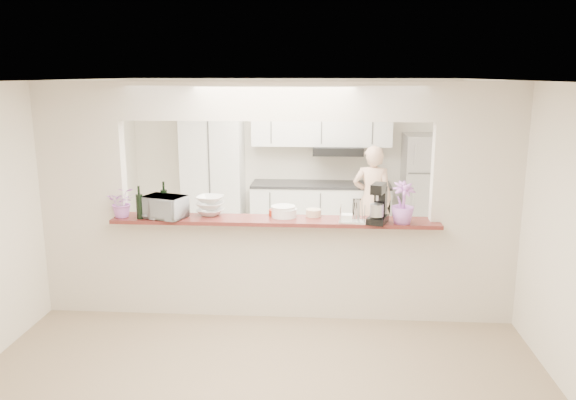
# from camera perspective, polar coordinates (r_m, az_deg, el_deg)

# --- Properties ---
(floor) EXTENTS (6.00, 6.00, 0.00)m
(floor) POSITION_cam_1_polar(r_m,az_deg,el_deg) (6.26, -1.25, -11.48)
(floor) COLOR gray
(floor) RESTS_ON ground
(tile_overlay) EXTENTS (5.00, 2.90, 0.01)m
(tile_overlay) POSITION_cam_1_polar(r_m,az_deg,el_deg) (7.70, -0.21, -6.73)
(tile_overlay) COLOR beige
(tile_overlay) RESTS_ON floor
(partition) EXTENTS (5.00, 0.15, 2.50)m
(partition) POSITION_cam_1_polar(r_m,az_deg,el_deg) (5.82, -1.32, 1.97)
(partition) COLOR beige
(partition) RESTS_ON floor
(bar_counter) EXTENTS (3.40, 0.38, 1.09)m
(bar_counter) POSITION_cam_1_polar(r_m,az_deg,el_deg) (6.05, -1.28, -6.51)
(bar_counter) COLOR beige
(bar_counter) RESTS_ON floor
(kitchen_cabinets) EXTENTS (3.15, 0.62, 2.25)m
(kitchen_cabinets) POSITION_cam_1_polar(r_m,az_deg,el_deg) (8.59, -0.89, 2.02)
(kitchen_cabinets) COLOR silver
(kitchen_cabinets) RESTS_ON floor
(refrigerator) EXTENTS (0.75, 0.70, 1.70)m
(refrigerator) POSITION_cam_1_polar(r_m,az_deg,el_deg) (8.65, 14.00, 0.87)
(refrigerator) COLOR #AEAEB3
(refrigerator) RESTS_ON floor
(flower_left) EXTENTS (0.35, 0.32, 0.33)m
(flower_left) POSITION_cam_1_polar(r_m,az_deg,el_deg) (6.13, -16.46, -0.19)
(flower_left) COLOR #C468B4
(flower_left) RESTS_ON bar_counter
(wine_bottle_a) EXTENTS (0.07, 0.07, 0.36)m
(wine_bottle_a) POSITION_cam_1_polar(r_m,az_deg,el_deg) (6.16, -12.47, -0.13)
(wine_bottle_a) COLOR black
(wine_bottle_a) RESTS_ON bar_counter
(wine_bottle_b) EXTENTS (0.07, 0.07, 0.35)m
(wine_bottle_b) POSITION_cam_1_polar(r_m,az_deg,el_deg) (6.02, -14.84, -0.59)
(wine_bottle_b) COLOR black
(wine_bottle_b) RESTS_ON bar_counter
(toaster_oven) EXTENTS (0.49, 0.41, 0.24)m
(toaster_oven) POSITION_cam_1_polar(r_m,az_deg,el_deg) (5.99, -12.42, -0.70)
(toaster_oven) COLOR #B4B5BA
(toaster_oven) RESTS_ON bar_counter
(serving_bowls) EXTENTS (0.32, 0.32, 0.20)m
(serving_bowls) POSITION_cam_1_polar(r_m,az_deg,el_deg) (6.03, -7.91, -0.59)
(serving_bowls) COLOR white
(serving_bowls) RESTS_ON bar_counter
(plate_stack_a) EXTENTS (0.26, 0.26, 0.12)m
(plate_stack_a) POSITION_cam_1_polar(r_m,az_deg,el_deg) (5.91, -0.49, -1.16)
(plate_stack_a) COLOR white
(plate_stack_a) RESTS_ON bar_counter
(plate_stack_b) EXTENTS (0.25, 0.25, 0.09)m
(plate_stack_b) POSITION_cam_1_polar(r_m,az_deg,el_deg) (5.91, -0.32, -1.30)
(plate_stack_b) COLOR white
(plate_stack_b) RESTS_ON bar_counter
(red_bowl) EXTENTS (0.14, 0.14, 0.07)m
(red_bowl) POSITION_cam_1_polar(r_m,az_deg,el_deg) (5.97, -1.31, -1.28)
(red_bowl) COLOR maroon
(red_bowl) RESTS_ON bar_counter
(tan_bowl) EXTENTS (0.16, 0.16, 0.08)m
(tan_bowl) POSITION_cam_1_polar(r_m,az_deg,el_deg) (5.95, 2.60, -1.30)
(tan_bowl) COLOR beige
(tan_bowl) RESTS_ON bar_counter
(utensil_caddy) EXTENTS (0.28, 0.18, 0.25)m
(utensil_caddy) POSITION_cam_1_polar(r_m,az_deg,el_deg) (5.71, 6.57, -1.27)
(utensil_caddy) COLOR silver
(utensil_caddy) RESTS_ON bar_counter
(stand_mixer) EXTENTS (0.25, 0.31, 0.41)m
(stand_mixer) POSITION_cam_1_polar(r_m,az_deg,el_deg) (5.73, 9.19, -0.51)
(stand_mixer) COLOR black
(stand_mixer) RESTS_ON bar_counter
(flower_right) EXTENTS (0.31, 0.31, 0.42)m
(flower_right) POSITION_cam_1_polar(r_m,az_deg,el_deg) (5.74, 11.59, -0.28)
(flower_right) COLOR #B360B1
(flower_right) RESTS_ON bar_counter
(person) EXTENTS (0.62, 0.45, 1.57)m
(person) POSITION_cam_1_polar(r_m,az_deg,el_deg) (8.21, 8.54, 0.02)
(person) COLOR #DDAD90
(person) RESTS_ON floor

